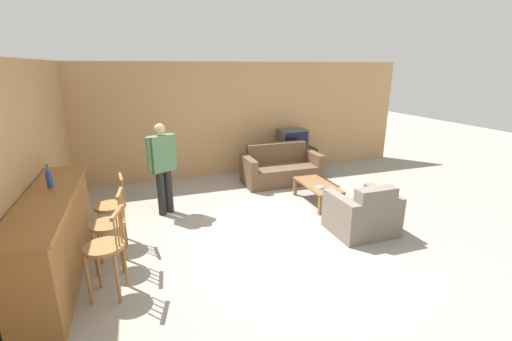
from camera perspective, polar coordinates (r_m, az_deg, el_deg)
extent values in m
plane|color=gray|center=(5.29, 3.85, -11.23)|extent=(24.00, 24.00, 0.00)
cube|color=tan|center=(8.10, -5.78, 8.40)|extent=(9.40, 0.08, 2.60)
cube|color=tan|center=(5.84, -32.59, 2.44)|extent=(0.08, 8.52, 2.60)
cube|color=brown|center=(4.84, -30.40, -9.79)|extent=(0.47, 2.53, 1.02)
cube|color=brown|center=(4.64, -31.38, -3.82)|extent=(0.55, 2.59, 0.05)
cylinder|color=#996638|center=(4.16, -24.02, -11.56)|extent=(0.52, 0.52, 0.04)
cylinder|color=#996638|center=(4.48, -24.80, -14.15)|extent=(0.04, 0.04, 0.59)
cylinder|color=#996638|center=(4.25, -26.13, -16.18)|extent=(0.04, 0.04, 0.59)
cylinder|color=#996638|center=(4.39, -20.99, -14.34)|extent=(0.04, 0.04, 0.59)
cylinder|color=#996638|center=(4.15, -22.10, -16.46)|extent=(0.04, 0.04, 0.59)
cylinder|color=#996638|center=(4.13, -21.39, -8.36)|extent=(0.02, 0.02, 0.36)
cylinder|color=#996638|center=(4.06, -21.71, -8.88)|extent=(0.02, 0.02, 0.36)
cylinder|color=#996638|center=(3.98, -22.04, -9.41)|extent=(0.02, 0.02, 0.36)
cylinder|color=#996638|center=(3.91, -22.39, -9.95)|extent=(0.02, 0.02, 0.36)
cube|color=#996638|center=(3.94, -22.19, -6.52)|extent=(0.12, 0.36, 0.04)
cylinder|color=#996638|center=(4.69, -23.53, -8.25)|extent=(0.47, 0.47, 0.04)
cylinder|color=#996638|center=(4.98, -24.56, -10.90)|extent=(0.04, 0.04, 0.59)
cylinder|color=#996638|center=(4.72, -25.19, -12.57)|extent=(0.04, 0.04, 0.59)
cylinder|color=#996638|center=(4.93, -21.08, -10.77)|extent=(0.04, 0.04, 0.59)
cylinder|color=#996638|center=(4.67, -21.51, -12.46)|extent=(0.04, 0.04, 0.59)
cylinder|color=#996638|center=(4.70, -21.38, -5.29)|extent=(0.02, 0.02, 0.36)
cylinder|color=#996638|center=(4.62, -21.51, -5.68)|extent=(0.02, 0.02, 0.36)
cylinder|color=#996638|center=(4.54, -21.64, -6.09)|extent=(0.02, 0.02, 0.36)
cylinder|color=#996638|center=(4.46, -21.77, -6.51)|extent=(0.02, 0.02, 0.36)
cube|color=#996638|center=(4.51, -21.85, -3.54)|extent=(0.07, 0.37, 0.04)
cylinder|color=#996638|center=(5.26, -23.13, -5.47)|extent=(0.47, 0.47, 0.04)
cylinder|color=#996638|center=(5.52, -24.40, -8.15)|extent=(0.04, 0.04, 0.59)
cylinder|color=#996638|center=(5.25, -24.28, -9.45)|extent=(0.04, 0.04, 0.59)
cylinder|color=#996638|center=(5.52, -21.27, -7.75)|extent=(0.04, 0.04, 0.59)
cylinder|color=#996638|center=(5.25, -20.99, -9.03)|extent=(0.04, 0.04, 0.59)
cylinder|color=#996638|center=(5.32, -21.50, -2.73)|extent=(0.02, 0.02, 0.36)
cylinder|color=#996638|center=(5.24, -21.42, -3.02)|extent=(0.02, 0.02, 0.36)
cylinder|color=#996638|center=(5.16, -21.34, -3.32)|extent=(0.02, 0.02, 0.36)
cylinder|color=#996638|center=(5.08, -21.26, -3.63)|extent=(0.02, 0.02, 0.36)
cube|color=#996638|center=(5.14, -21.62, -1.08)|extent=(0.08, 0.37, 0.04)
cube|color=brown|center=(7.64, 4.26, -0.57)|extent=(1.38, 0.85, 0.40)
cube|color=brown|center=(7.81, 3.41, 3.03)|extent=(1.38, 0.22, 0.44)
cube|color=brown|center=(7.34, -1.25, -0.26)|extent=(0.16, 0.85, 0.64)
cube|color=brown|center=(7.93, 9.40, 0.82)|extent=(0.16, 0.85, 0.64)
cube|color=#70665B|center=(5.65, 17.05, -7.82)|extent=(0.61, 0.81, 0.40)
cube|color=#70665B|center=(5.28, 19.29, -4.97)|extent=(0.61, 0.22, 0.42)
cube|color=#70665B|center=(5.83, 20.24, -6.11)|extent=(0.16, 0.81, 0.63)
cube|color=#70665B|center=(5.40, 13.81, -7.40)|extent=(0.16, 0.81, 0.63)
cube|color=brown|center=(6.55, 10.24, -2.37)|extent=(0.52, 1.10, 0.04)
cube|color=brown|center=(6.10, 10.66, -5.76)|extent=(0.06, 0.06, 0.34)
cube|color=brown|center=(6.32, 14.14, -5.18)|extent=(0.06, 0.06, 0.34)
cube|color=brown|center=(6.93, 6.54, -2.74)|extent=(0.06, 0.06, 0.34)
cube|color=brown|center=(7.13, 9.73, -2.33)|extent=(0.06, 0.06, 0.34)
cube|color=#2D2319|center=(8.56, 5.99, 1.83)|extent=(1.19, 0.46, 0.55)
cube|color=#4C4C4C|center=(8.44, 6.10, 5.22)|extent=(0.67, 0.44, 0.49)
cube|color=black|center=(8.24, 6.77, 4.91)|extent=(0.60, 0.01, 0.42)
cylinder|color=#234293|center=(4.87, -31.19, -1.39)|extent=(0.07, 0.07, 0.19)
cone|color=#234293|center=(4.83, -31.44, 0.16)|extent=(0.06, 0.06, 0.08)
cylinder|color=black|center=(4.82, -31.53, 0.72)|extent=(0.02, 0.02, 0.02)
cube|color=#B7AD99|center=(6.34, 10.54, -2.76)|extent=(0.19, 0.17, 0.02)
cylinder|color=black|center=(6.22, -14.34, -3.36)|extent=(0.13, 0.13, 0.78)
cylinder|color=black|center=(6.14, -15.52, -3.71)|extent=(0.13, 0.13, 0.78)
cube|color=#4C754C|center=(5.98, -15.43, 2.76)|extent=(0.46, 0.36, 0.62)
cylinder|color=#4C754C|center=(6.10, -13.57, 3.42)|extent=(0.09, 0.09, 0.57)
cylinder|color=#4C754C|center=(5.85, -17.41, 2.55)|extent=(0.09, 0.09, 0.57)
sphere|color=tan|center=(5.90, -15.75, 6.69)|extent=(0.18, 0.18, 0.18)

